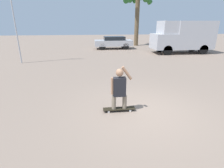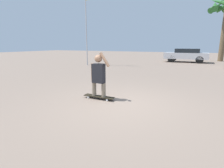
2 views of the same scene
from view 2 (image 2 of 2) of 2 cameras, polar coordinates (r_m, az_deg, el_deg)
The scene contains 5 objects.
ground_plane at distance 5.34m, azimuth 2.55°, elevation -6.52°, with size 80.00×80.00×0.00m, color gray.
skateboard at distance 5.82m, azimuth -4.29°, elevation -4.12°, with size 1.07×0.24×0.09m.
person_skateboarder at distance 5.64m, azimuth -4.43°, elevation 3.38°, with size 0.68×0.24×1.44m.
parked_car_silver at distance 19.61m, azimuth 23.05°, elevation 8.78°, with size 4.17×1.79×1.37m.
flagpole at distance 15.66m, azimuth -8.07°, elevation 19.56°, with size 1.19×0.12×6.19m.
Camera 2 is at (2.00, -4.63, 1.76)m, focal length 28.00 mm.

